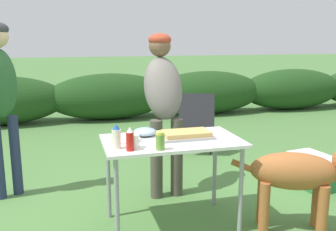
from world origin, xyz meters
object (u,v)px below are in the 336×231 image
relish_jar (160,141)px  standing_person_in_red_jacket (1,87)px  mayo_bottle (116,137)px  standing_person_with_beanie (163,96)px  food_tray (186,135)px  paper_cup_stack (134,141)px  cooler_box (313,171)px  mixing_bowl (145,132)px  ketchup_bottle (130,139)px  camp_chair_green_behind_table (196,119)px  plate_stack (125,140)px  dog (302,174)px  folding_table (172,149)px

relish_jar → standing_person_in_red_jacket: bearing=134.9°
mayo_bottle → standing_person_with_beanie: bearing=55.2°
food_tray → paper_cup_stack: size_ratio=4.24×
food_tray → cooler_box: size_ratio=0.82×
food_tray → cooler_box: (1.53, 0.39, -0.60)m
mixing_bowl → standing_person_in_red_jacket: bearing=146.0°
paper_cup_stack → standing_person_in_red_jacket: size_ratio=0.06×
relish_jar → cooler_box: size_ratio=0.26×
ketchup_bottle → cooler_box: bearing=16.9°
camp_chair_green_behind_table → cooler_box: size_ratio=1.59×
food_tray → standing_person_in_red_jacket: (-1.52, 0.97, 0.32)m
camp_chair_green_behind_table → paper_cup_stack: bearing=-102.1°
plate_stack → dog: 1.43m
paper_cup_stack → camp_chair_green_behind_table: bearing=59.1°
ketchup_bottle → dog: bearing=-6.5°
folding_table → dog: folding_table is taller
dog → cooler_box: bearing=162.7°
relish_jar → standing_person_in_red_jacket: 1.77m
folding_table → ketchup_bottle: bearing=-150.5°
ketchup_bottle → mayo_bottle: size_ratio=0.94×
plate_stack → ketchup_bottle: bearing=-90.8°
camp_chair_green_behind_table → cooler_box: bearing=-43.2°
mixing_bowl → camp_chair_green_behind_table: size_ratio=0.23×
folding_table → food_tray: bearing=8.3°
standing_person_in_red_jacket → dog: bearing=-56.6°
ketchup_bottle → mayo_bottle: mayo_bottle is taller
standing_person_with_beanie → ketchup_bottle: bearing=-119.6°
mayo_bottle → dog: size_ratio=0.18×
food_tray → mixing_bowl: mixing_bowl is taller
mixing_bowl → relish_jar: 0.42m
relish_jar → camp_chair_green_behind_table: size_ratio=0.16×
plate_stack → relish_jar: bearing=-55.0°
plate_stack → relish_jar: (0.21, -0.30, 0.05)m
standing_person_in_red_jacket → camp_chair_green_behind_table: size_ratio=2.03×
standing_person_with_beanie → standing_person_in_red_jacket: standing_person_in_red_jacket is taller
folding_table → plate_stack: (-0.37, 0.05, 0.09)m
relish_jar → standing_person_with_beanie: (0.27, 0.94, 0.18)m
folding_table → camp_chair_green_behind_table: size_ratio=1.32×
ketchup_bottle → standing_person_with_beanie: standing_person_with_beanie is taller
dog → mixing_bowl: bearing=-90.6°
food_tray → mixing_bowl: (-0.31, 0.16, 0.01)m
plate_stack → cooler_box: (2.03, 0.35, -0.58)m
plate_stack → ketchup_bottle: (-0.00, -0.26, 0.07)m
dog → standing_person_with_beanie: bearing=-116.4°
food_tray → dog: food_tray is taller
cooler_box → dog: bearing=129.3°
food_tray → standing_person_with_beanie: size_ratio=0.27×
relish_jar → standing_person_with_beanie: bearing=73.9°
standing_person_in_red_jacket → dog: 2.79m
cooler_box → ketchup_bottle: bearing=98.0°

